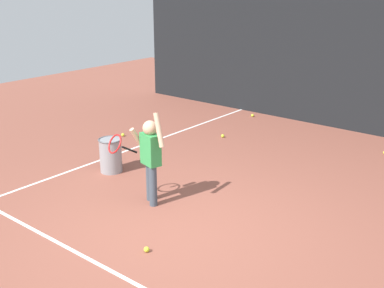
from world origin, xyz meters
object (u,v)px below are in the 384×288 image
Objects in this scene: tennis_ball_3 at (123,135)px; tennis_ball_4 at (147,249)px; ball_hopper at (111,155)px; tennis_ball_0 at (253,115)px; tennis_player at (149,154)px; tennis_ball_1 at (223,136)px.

tennis_ball_3 is 4.44m from tennis_ball_4.
ball_hopper reaches higher than tennis_ball_0.
tennis_player is at bearing -18.76° from ball_hopper.
tennis_player is 2.40× the size of ball_hopper.
ball_hopper is at bearing -98.18° from tennis_ball_1.
tennis_ball_4 is at bearing -65.79° from tennis_ball_1.
ball_hopper is 2.65m from tennis_ball_1.
tennis_ball_1 is 4.43m from tennis_ball_4.
tennis_player reaches higher than tennis_ball_1.
ball_hopper is 8.52× the size of tennis_ball_0.
tennis_ball_0 is 1.00× the size of tennis_ball_4.
ball_hopper is at bearing 146.87° from tennis_ball_4.
tennis_player is at bearing -74.63° from tennis_ball_0.
tennis_ball_1 is at bearing 122.22° from tennis_player.
tennis_ball_0 is at bearing 66.75° from tennis_ball_3.
tennis_player is at bearing -72.94° from tennis_ball_1.
tennis_ball_1 is at bearing 114.21° from tennis_ball_4.
tennis_player is at bearing 131.74° from tennis_ball_4.
tennis_ball_3 is (-1.22, 1.40, -0.26)m from ball_hopper.
tennis_ball_3 is at bearing 131.08° from ball_hopper.
tennis_ball_1 is at bearing 37.02° from tennis_ball_3.
tennis_ball_1 is 1.00× the size of tennis_ball_4.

